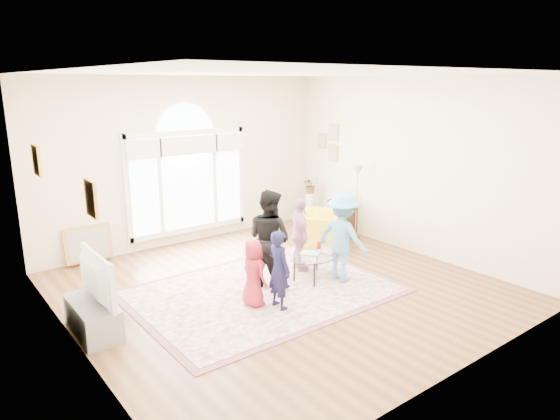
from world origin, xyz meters
TOP-DOWN VIEW (x-y plane):
  - ground at (0.00, 0.00)m, footprint 6.00×6.00m
  - room_shell at (0.01, 2.83)m, footprint 6.00×6.00m
  - area_rug at (-0.31, 0.04)m, footprint 3.60×2.60m
  - rug_border at (-0.31, 0.04)m, footprint 3.80×2.80m
  - tv_console at (-2.75, 0.30)m, footprint 0.45×1.00m
  - television at (-2.74, 0.30)m, footprint 0.17×1.09m
  - coffee_table at (0.66, -0.06)m, footprint 1.18×0.92m
  - armchair at (1.91, 1.22)m, footprint 1.31×1.29m
  - side_cabinet at (2.78, 1.52)m, footprint 0.40×0.50m
  - floor_lamp at (2.73, 1.08)m, footprint 0.26×0.26m
  - plant_pedestal at (2.70, 2.44)m, footprint 0.20×0.20m
  - potted_plant at (2.70, 2.44)m, footprint 0.43×0.40m
  - leaning_picture at (-2.00, 2.90)m, footprint 0.80×0.14m
  - child_red at (-0.70, -0.28)m, footprint 0.32×0.48m
  - child_navy at (-0.46, -0.56)m, footprint 0.27×0.41m
  - child_black at (-0.10, 0.16)m, footprint 0.72×0.84m
  - child_pink at (0.69, 0.38)m, footprint 0.57×0.78m
  - child_blue at (0.95, -0.35)m, footprint 0.70×1.00m

SIDE VIEW (x-z plane):
  - ground at x=0.00m, z-range 0.00..0.00m
  - leaning_picture at x=-2.00m, z-range -0.31..0.31m
  - rug_border at x=-0.31m, z-range 0.00..0.01m
  - area_rug at x=-0.31m, z-range 0.00..0.02m
  - tv_console at x=-2.75m, z-range 0.00..0.42m
  - armchair at x=1.91m, z-range 0.00..0.64m
  - side_cabinet at x=2.78m, z-range 0.00..0.70m
  - plant_pedestal at x=2.70m, z-range 0.00..0.70m
  - coffee_table at x=0.66m, z-range 0.13..0.67m
  - child_red at x=-0.70m, z-range 0.02..0.98m
  - child_navy at x=-0.46m, z-range 0.02..1.14m
  - child_pink at x=0.69m, z-range 0.02..1.25m
  - child_blue at x=0.95m, z-range 0.02..1.43m
  - television at x=-2.74m, z-range 0.42..1.05m
  - child_black at x=-0.10m, z-range 0.02..1.53m
  - potted_plant at x=2.70m, z-range 0.70..1.09m
  - floor_lamp at x=2.73m, z-range 0.53..2.04m
  - room_shell at x=0.01m, z-range -1.43..4.57m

